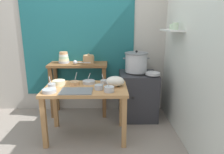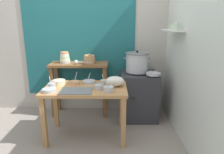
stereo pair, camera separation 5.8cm
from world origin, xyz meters
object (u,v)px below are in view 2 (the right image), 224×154
object	(u,v)px
serving_tray	(76,91)
prep_bowl_6	(52,85)
wide_pan	(153,74)
prep_bowl_7	(104,82)
prep_table	(86,95)
prep_bowl_5	(89,82)
prep_bowl_2	(99,87)
prep_bowl_4	(109,89)
stove_block	(138,95)
steamer_pot	(137,62)
prep_bowl_3	(49,90)
back_shelf_table	(80,76)
plastic_bag	(115,81)
clay_pot	(89,59)
prep_bowl_1	(59,82)
prep_bowl_0	(75,83)
ladle	(77,62)
bowl_stack_enamel	(65,58)

from	to	relation	value
serving_tray	prep_bowl_6	xyz separation A→B (m)	(-0.34, 0.13, 0.03)
wide_pan	prep_bowl_7	xyz separation A→B (m)	(-0.74, -0.26, -0.05)
prep_table	prep_bowl_7	bearing A→B (deg)	33.57
prep_bowl_6	prep_bowl_5	bearing A→B (deg)	25.35
serving_tray	prep_bowl_2	xyz separation A→B (m)	(0.28, 0.07, 0.03)
prep_bowl_4	prep_table	bearing A→B (deg)	148.94
stove_block	prep_bowl_2	xyz separation A→B (m)	(-0.61, -0.71, 0.37)
steamer_pot	prep_bowl_3	xyz separation A→B (m)	(-1.18, -0.83, -0.19)
back_shelf_table	prep_bowl_4	bearing A→B (deg)	-61.09
prep_bowl_2	prep_bowl_5	xyz separation A→B (m)	(-0.16, 0.28, -0.01)
steamer_pot	plastic_bag	world-z (taller)	steamer_pot
serving_tray	back_shelf_table	bearing A→B (deg)	96.34
prep_bowl_6	prep_bowl_7	distance (m)	0.71
prep_bowl_7	prep_bowl_5	bearing A→B (deg)	175.99
stove_block	prep_bowl_6	size ratio (longest dim) A/B	4.93
prep_bowl_2	prep_bowl_3	size ratio (longest dim) A/B	0.65
back_shelf_table	prep_bowl_7	size ratio (longest dim) A/B	6.87
clay_pot	prep_bowl_5	world-z (taller)	clay_pot
stove_block	prep_bowl_2	distance (m)	1.00
back_shelf_table	prep_bowl_4	distance (m)	1.06
steamer_pot	prep_bowl_1	world-z (taller)	steamer_pot
back_shelf_table	prep_bowl_0	xyz separation A→B (m)	(0.04, -0.62, 0.07)
prep_bowl_4	prep_bowl_5	xyz separation A→B (m)	(-0.29, 0.37, -0.01)
prep_bowl_6	prep_bowl_7	xyz separation A→B (m)	(0.68, 0.20, -0.01)
prep_bowl_2	prep_bowl_4	distance (m)	0.16
steamer_pot	prep_bowl_7	bearing A→B (deg)	-137.38
steamer_pot	plastic_bag	xyz separation A→B (m)	(-0.36, -0.59, -0.15)
ladle	prep_bowl_1	size ratio (longest dim) A/B	1.69
steamer_pot	prep_bowl_6	world-z (taller)	steamer_pot
prep_bowl_6	stove_block	bearing A→B (deg)	27.96
prep_table	prep_bowl_4	xyz separation A→B (m)	(0.31, -0.19, 0.15)
prep_bowl_5	prep_table	bearing A→B (deg)	-98.68
plastic_bag	steamer_pot	bearing A→B (deg)	58.73
serving_tray	prep_bowl_0	size ratio (longest dim) A/B	2.23
plastic_bag	ladle	bearing A→B (deg)	135.46
ladle	prep_bowl_2	bearing A→B (deg)	-61.51
prep_bowl_7	prep_bowl_0	bearing A→B (deg)	-173.71
bowl_stack_enamel	wide_pan	world-z (taller)	bowl_stack_enamel
stove_block	plastic_bag	size ratio (longest dim) A/B	3.07
wide_pan	prep_bowl_1	distance (m)	1.40
plastic_bag	prep_bowl_0	bearing A→B (deg)	172.07
prep_bowl_1	wide_pan	bearing A→B (deg)	13.12
ladle	clay_pot	bearing A→B (deg)	26.12
plastic_bag	wide_pan	xyz separation A→B (m)	(0.59, 0.38, 0.01)
plastic_bag	back_shelf_table	bearing A→B (deg)	130.22
prep_table	prep_bowl_2	world-z (taller)	prep_bowl_2
serving_tray	prep_bowl_4	bearing A→B (deg)	-2.64
prep_bowl_0	bowl_stack_enamel	bearing A→B (deg)	112.76
prep_table	steamer_pot	size ratio (longest dim) A/B	2.61
prep_bowl_2	steamer_pot	bearing A→B (deg)	52.02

